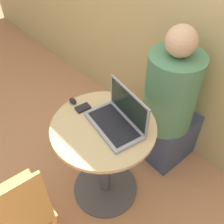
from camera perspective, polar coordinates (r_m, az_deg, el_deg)
ground_plane at (r=2.21m, az=-1.43°, el=-16.22°), size 12.00×12.00×0.00m
round_table at (r=1.81m, az=-1.69°, el=-8.79°), size 0.66×0.66×0.74m
laptop at (r=1.57m, az=1.44°, el=-1.38°), size 0.41×0.28×0.23m
cell_phone at (r=1.71m, az=-6.28°, el=0.94°), size 0.07×0.10×0.02m
computer_mouse at (r=1.76m, az=-8.53°, el=2.39°), size 0.06×0.04×0.04m
chair_empty at (r=1.68m, az=-20.36°, el=-20.70°), size 0.43×0.43×0.90m
person_seated at (r=2.08m, az=12.86°, el=0.19°), size 0.38×0.59×1.23m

